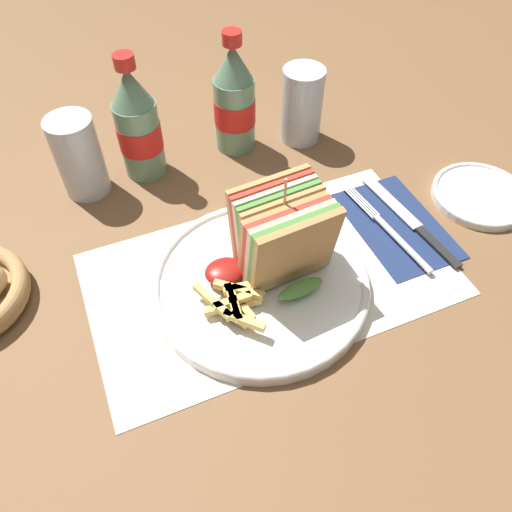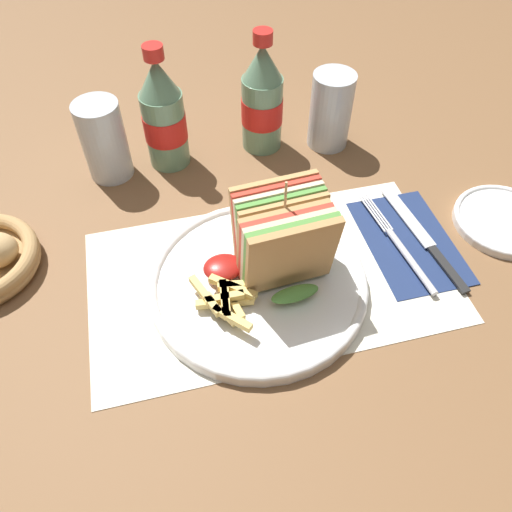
{
  "view_description": "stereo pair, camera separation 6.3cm",
  "coord_description": "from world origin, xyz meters",
  "px_view_note": "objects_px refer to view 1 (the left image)",
  "views": [
    {
      "loc": [
        -0.16,
        -0.33,
        0.52
      ],
      "look_at": [
        0.0,
        0.05,
        0.04
      ],
      "focal_mm": 35.0,
      "sensor_mm": 36.0,
      "label": 1
    },
    {
      "loc": [
        -0.1,
        -0.35,
        0.52
      ],
      "look_at": [
        0.0,
        0.05,
        0.04
      ],
      "focal_mm": 35.0,
      "sensor_mm": 36.0,
      "label": 2
    }
  ],
  "objects_px": {
    "coke_bottle_near": "(138,126)",
    "glass_far": "(80,161)",
    "knife": "(410,220)",
    "glass_near": "(302,105)",
    "coke_bottle_far": "(234,101)",
    "fork": "(393,234)",
    "club_sandwich": "(283,237)",
    "plate_main": "(262,282)",
    "side_saucer": "(480,195)"
  },
  "relations": [
    {
      "from": "plate_main",
      "to": "coke_bottle_far",
      "type": "height_order",
      "value": "coke_bottle_far"
    },
    {
      "from": "knife",
      "to": "coke_bottle_near",
      "type": "relative_size",
      "value": 1.06
    },
    {
      "from": "glass_near",
      "to": "knife",
      "type": "bearing_deg",
      "value": -77.0
    },
    {
      "from": "club_sandwich",
      "to": "coke_bottle_far",
      "type": "distance_m",
      "value": 0.29
    },
    {
      "from": "club_sandwich",
      "to": "coke_bottle_near",
      "type": "xyz_separation_m",
      "value": [
        -0.11,
        0.28,
        0.01
      ]
    },
    {
      "from": "fork",
      "to": "glass_far",
      "type": "distance_m",
      "value": 0.47
    },
    {
      "from": "knife",
      "to": "glass_near",
      "type": "xyz_separation_m",
      "value": [
        -0.06,
        0.25,
        0.06
      ]
    },
    {
      "from": "knife",
      "to": "coke_bottle_far",
      "type": "relative_size",
      "value": 1.06
    },
    {
      "from": "club_sandwich",
      "to": "coke_bottle_far",
      "type": "height_order",
      "value": "coke_bottle_far"
    },
    {
      "from": "knife",
      "to": "coke_bottle_far",
      "type": "distance_m",
      "value": 0.33
    },
    {
      "from": "knife",
      "to": "glass_near",
      "type": "bearing_deg",
      "value": 97.16
    },
    {
      "from": "plate_main",
      "to": "glass_near",
      "type": "height_order",
      "value": "glass_near"
    },
    {
      "from": "club_sandwich",
      "to": "side_saucer",
      "type": "xyz_separation_m",
      "value": [
        0.34,
        0.02,
        -0.07
      ]
    },
    {
      "from": "club_sandwich",
      "to": "fork",
      "type": "bearing_deg",
      "value": -0.64
    },
    {
      "from": "club_sandwich",
      "to": "side_saucer",
      "type": "bearing_deg",
      "value": 2.82
    },
    {
      "from": "knife",
      "to": "glass_far",
      "type": "distance_m",
      "value": 0.49
    },
    {
      "from": "club_sandwich",
      "to": "fork",
      "type": "height_order",
      "value": "club_sandwich"
    },
    {
      "from": "plate_main",
      "to": "glass_near",
      "type": "bearing_deg",
      "value": 55.55
    },
    {
      "from": "club_sandwich",
      "to": "glass_near",
      "type": "distance_m",
      "value": 0.31
    },
    {
      "from": "plate_main",
      "to": "glass_far",
      "type": "xyz_separation_m",
      "value": [
        -0.17,
        0.28,
        0.04
      ]
    },
    {
      "from": "fork",
      "to": "glass_near",
      "type": "relative_size",
      "value": 1.57
    },
    {
      "from": "plate_main",
      "to": "knife",
      "type": "bearing_deg",
      "value": 5.63
    },
    {
      "from": "coke_bottle_near",
      "to": "glass_far",
      "type": "bearing_deg",
      "value": -174.88
    },
    {
      "from": "plate_main",
      "to": "knife",
      "type": "xyz_separation_m",
      "value": [
        0.24,
        0.02,
        -0.0
      ]
    },
    {
      "from": "glass_near",
      "to": "glass_far",
      "type": "xyz_separation_m",
      "value": [
        -0.36,
        0.01,
        -0.01
      ]
    },
    {
      "from": "glass_near",
      "to": "side_saucer",
      "type": "xyz_separation_m",
      "value": [
        0.19,
        -0.25,
        -0.05
      ]
    },
    {
      "from": "coke_bottle_far",
      "to": "glass_near",
      "type": "bearing_deg",
      "value": -11.0
    },
    {
      "from": "coke_bottle_near",
      "to": "coke_bottle_far",
      "type": "height_order",
      "value": "same"
    },
    {
      "from": "coke_bottle_near",
      "to": "glass_near",
      "type": "xyz_separation_m",
      "value": [
        0.27,
        -0.02,
        -0.02
      ]
    },
    {
      "from": "fork",
      "to": "coke_bottle_near",
      "type": "bearing_deg",
      "value": 129.46
    },
    {
      "from": "knife",
      "to": "coke_bottle_far",
      "type": "xyz_separation_m",
      "value": [
        -0.17,
        0.27,
        0.08
      ]
    },
    {
      "from": "fork",
      "to": "side_saucer",
      "type": "bearing_deg",
      "value": 0.52
    },
    {
      "from": "plate_main",
      "to": "fork",
      "type": "relative_size",
      "value": 1.44
    },
    {
      "from": "coke_bottle_far",
      "to": "fork",
      "type": "bearing_deg",
      "value": -66.06
    },
    {
      "from": "coke_bottle_far",
      "to": "side_saucer",
      "type": "relative_size",
      "value": 1.36
    },
    {
      "from": "knife",
      "to": "fork",
      "type": "bearing_deg",
      "value": -163.4
    },
    {
      "from": "coke_bottle_near",
      "to": "glass_far",
      "type": "distance_m",
      "value": 0.1
    },
    {
      "from": "glass_far",
      "to": "side_saucer",
      "type": "relative_size",
      "value": 0.86
    },
    {
      "from": "knife",
      "to": "coke_bottle_near",
      "type": "bearing_deg",
      "value": 134.89
    },
    {
      "from": "knife",
      "to": "glass_far",
      "type": "height_order",
      "value": "glass_far"
    },
    {
      "from": "knife",
      "to": "coke_bottle_far",
      "type": "height_order",
      "value": "coke_bottle_far"
    },
    {
      "from": "fork",
      "to": "coke_bottle_near",
      "type": "height_order",
      "value": "coke_bottle_near"
    },
    {
      "from": "plate_main",
      "to": "glass_near",
      "type": "relative_size",
      "value": 2.27
    },
    {
      "from": "coke_bottle_near",
      "to": "side_saucer",
      "type": "distance_m",
      "value": 0.53
    },
    {
      "from": "plate_main",
      "to": "coke_bottle_near",
      "type": "height_order",
      "value": "coke_bottle_near"
    },
    {
      "from": "coke_bottle_far",
      "to": "glass_near",
      "type": "distance_m",
      "value": 0.11
    },
    {
      "from": "fork",
      "to": "coke_bottle_far",
      "type": "height_order",
      "value": "coke_bottle_far"
    },
    {
      "from": "glass_far",
      "to": "coke_bottle_near",
      "type": "bearing_deg",
      "value": 5.12
    },
    {
      "from": "club_sandwich",
      "to": "knife",
      "type": "xyz_separation_m",
      "value": [
        0.21,
        0.01,
        -0.07
      ]
    },
    {
      "from": "plate_main",
      "to": "club_sandwich",
      "type": "relative_size",
      "value": 1.91
    }
  ]
}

